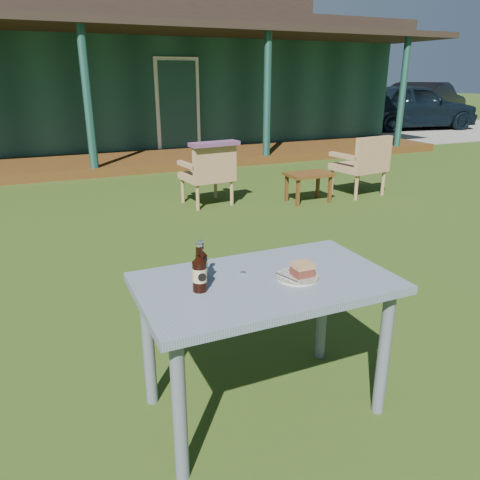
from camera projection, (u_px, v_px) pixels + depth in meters
name	position (u px, v px, depth m)	size (l,w,h in m)	color
ground	(176.00, 286.00, 3.82)	(80.00, 80.00, 0.00)	#334916
pavilion	(63.00, 77.00, 11.39)	(15.80, 8.30, 3.45)	#173E35
gravel_strip	(414.00, 129.00, 15.15)	(9.00, 6.00, 0.02)	gray
car_near	(411.00, 106.00, 14.87)	(1.70, 4.23, 1.44)	black
car_far	(425.00, 104.00, 16.32)	(1.52, 4.37, 1.44)	black
cafe_table	(265.00, 299.00, 2.23)	(1.20, 0.70, 0.72)	slate
plate	(297.00, 276.00, 2.21)	(0.20, 0.20, 0.01)	silver
cake_slice	(302.00, 269.00, 2.20)	(0.09, 0.09, 0.06)	#5B281D
fork	(286.00, 278.00, 2.18)	(0.01, 0.14, 0.00)	silver
cola_bottle_near	(202.00, 264.00, 2.18)	(0.06, 0.06, 0.19)	black
cola_bottle_far	(200.00, 272.00, 2.06)	(0.07, 0.07, 0.22)	black
bottle_cap	(243.00, 273.00, 2.26)	(0.03, 0.03, 0.01)	silver
armchair_left	(209.00, 171.00, 6.09)	(0.66, 0.62, 0.80)	#A87F54
armchair_right	(363.00, 162.00, 6.60)	(0.70, 0.67, 0.85)	#A87F54
floral_throw	(214.00, 144.00, 5.84)	(0.64, 0.20, 0.05)	#663A61
side_table	(309.00, 177.00, 6.29)	(0.60, 0.40, 0.40)	#533214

